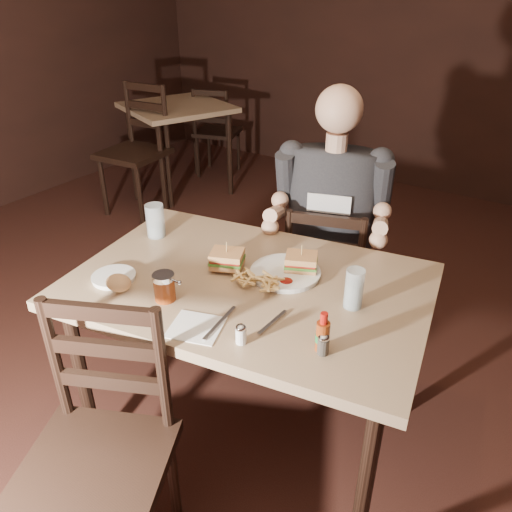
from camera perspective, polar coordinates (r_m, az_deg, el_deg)
The scene contains 24 objects.
room_shell at distance 1.44m, azimuth -11.41°, elevation 16.05°, with size 7.00×7.00×7.00m.
main_table at distance 1.82m, azimuth -0.87°, elevation -4.98°, with size 1.37×1.02×0.77m.
bg_table at distance 4.47m, azimuth -8.97°, elevation 15.57°, with size 1.05×1.05×0.77m.
chair_far at distance 2.46m, azimuth 7.99°, elevation -2.62°, with size 0.39×0.43×0.85m, color black, non-canonical shape.
chair_near at distance 1.66m, azimuth -18.12°, elevation -22.19°, with size 0.42×0.46×0.91m, color black, non-canonical shape.
bg_chair_far at distance 4.94m, azimuth -4.41°, elevation 14.01°, with size 0.39×0.42×0.84m, color black, non-canonical shape.
bg_chair_near at distance 4.14m, azimuth -13.88°, elevation 11.38°, with size 0.46×0.51×1.00m, color black, non-canonical shape.
diner at distance 2.21m, azimuth 8.63°, elevation 7.06°, with size 0.52×0.41×0.91m, color #282A2D, non-canonical shape.
dinner_plate at distance 1.81m, azimuth 3.36°, elevation -2.02°, with size 0.25×0.25×0.01m, color white.
sandwich_left at distance 1.82m, azimuth -3.35°, elevation 0.21°, with size 0.12×0.10×0.10m, color tan, non-canonical shape.
sandwich_right at distance 1.80m, azimuth 5.22°, elevation -0.19°, with size 0.11×0.09×0.10m, color tan, non-canonical shape.
fries_pile at distance 1.73m, azimuth 0.15°, elevation -2.66°, with size 0.23×0.16×0.04m, color #F1C371, non-canonical shape.
ketchup_dollop at distance 1.74m, azimuth 3.49°, elevation -2.85°, with size 0.05×0.05×0.01m, color maroon.
glass_left at distance 2.10m, azimuth -11.43°, elevation 3.99°, with size 0.08×0.08×0.14m, color silver.
glass_right at distance 1.64m, azimuth 11.15°, elevation -3.67°, with size 0.06×0.06×0.14m, color silver.
hot_sauce at distance 1.45m, azimuth 7.66°, elevation -8.58°, with size 0.04×0.04×0.13m, color maroon, non-canonical shape.
salt_shaker at distance 1.48m, azimuth -1.72°, elevation -8.95°, with size 0.03×0.03×0.06m, color white, non-canonical shape.
pepper_shaker at distance 1.45m, azimuth 7.69°, elevation -9.99°, with size 0.03×0.03×0.06m, color #38332D, non-canonical shape.
syrup_dispenser at distance 1.68m, azimuth -10.43°, elevation -3.50°, with size 0.07×0.07×0.10m, color maroon, non-canonical shape.
napkin at distance 1.56m, azimuth -6.89°, elevation -8.09°, with size 0.16×0.15×0.00m, color white.
knife at distance 1.57m, azimuth -4.17°, elevation -7.60°, with size 0.01×0.19×0.00m, color silver.
fork at distance 1.57m, azimuth 1.89°, elevation -7.55°, with size 0.01×0.15×0.00m, color silver.
side_plate at distance 1.86m, azimuth -15.93°, elevation -2.41°, with size 0.15×0.15×0.01m, color white.
bread_roll at distance 1.76m, azimuth -15.44°, elevation -2.97°, with size 0.09×0.08×0.06m, color tan.
Camera 1 is at (0.99, -1.00, 1.72)m, focal length 35.00 mm.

